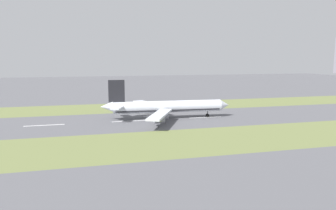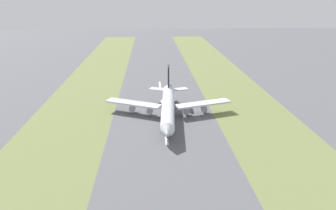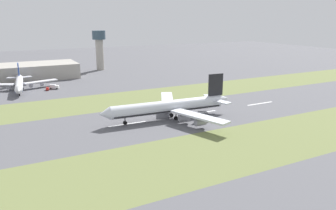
# 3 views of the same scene
# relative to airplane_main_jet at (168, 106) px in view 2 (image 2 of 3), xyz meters

# --- Properties ---
(ground_plane) EXTENTS (800.00, 800.00, 0.00)m
(ground_plane) POSITION_rel_airplane_main_jet_xyz_m (2.07, -3.99, -6.02)
(ground_plane) COLOR #56565B
(grass_median_west) EXTENTS (40.00, 600.00, 0.01)m
(grass_median_west) POSITION_rel_airplane_main_jet_xyz_m (-42.93, -3.99, -6.02)
(grass_median_west) COLOR olive
(grass_median_west) RESTS_ON ground
(grass_median_east) EXTENTS (40.00, 600.00, 0.01)m
(grass_median_east) POSITION_rel_airplane_main_jet_xyz_m (47.07, -3.99, -6.02)
(grass_median_east) COLOR olive
(grass_median_east) RESTS_ON ground
(centreline_dash_near) EXTENTS (1.20, 18.00, 0.01)m
(centreline_dash_near) POSITION_rel_airplane_main_jet_xyz_m (2.07, -58.10, -6.01)
(centreline_dash_near) COLOR silver
(centreline_dash_near) RESTS_ON ground
(centreline_dash_mid) EXTENTS (1.20, 18.00, 0.01)m
(centreline_dash_mid) POSITION_rel_airplane_main_jet_xyz_m (2.07, -18.10, -6.01)
(centreline_dash_mid) COLOR silver
(centreline_dash_mid) RESTS_ON ground
(centreline_dash_far) EXTENTS (1.20, 18.00, 0.01)m
(centreline_dash_far) POSITION_rel_airplane_main_jet_xyz_m (2.07, 21.90, -6.01)
(centreline_dash_far) COLOR silver
(centreline_dash_far) RESTS_ON ground
(airplane_main_jet) EXTENTS (63.99, 67.22, 20.20)m
(airplane_main_jet) POSITION_rel_airplane_main_jet_xyz_m (0.00, 0.00, 0.00)
(airplane_main_jet) COLOR silver
(airplane_main_jet) RESTS_ON ground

